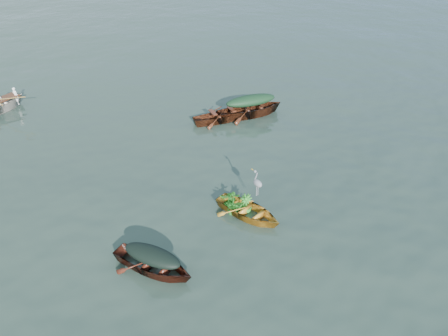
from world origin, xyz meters
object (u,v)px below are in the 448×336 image
object	(u,v)px
heron	(257,187)
green_tarp_boat	(250,116)
dark_covered_boat	(154,270)
open_wooden_boat	(222,121)
yellow_dinghy	(248,216)

from	to	relation	value
heron	green_tarp_boat	bearing A→B (deg)	37.58
dark_covered_boat	green_tarp_boat	world-z (taller)	green_tarp_boat
dark_covered_boat	green_tarp_boat	size ratio (longest dim) A/B	0.70
heron	dark_covered_boat	bearing A→B (deg)	172.59
green_tarp_boat	open_wooden_boat	xyz separation A→B (m)	(-1.48, 0.25, 0.00)
open_wooden_boat	heron	size ratio (longest dim) A/B	4.32
open_wooden_boat	heron	bearing A→B (deg)	166.16
yellow_dinghy	dark_covered_boat	xyz separation A→B (m)	(-3.70, -0.55, 0.00)
dark_covered_boat	heron	distance (m)	4.36
open_wooden_boat	green_tarp_boat	bearing A→B (deg)	-89.89
yellow_dinghy	green_tarp_boat	xyz separation A→B (m)	(4.83, 6.45, 0.00)
yellow_dinghy	heron	xyz separation A→B (m)	(0.51, 0.21, 0.86)
green_tarp_boat	heron	xyz separation A→B (m)	(-4.32, -6.24, 0.86)
green_tarp_boat	open_wooden_boat	world-z (taller)	green_tarp_boat
yellow_dinghy	open_wooden_boat	size ratio (longest dim) A/B	0.76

